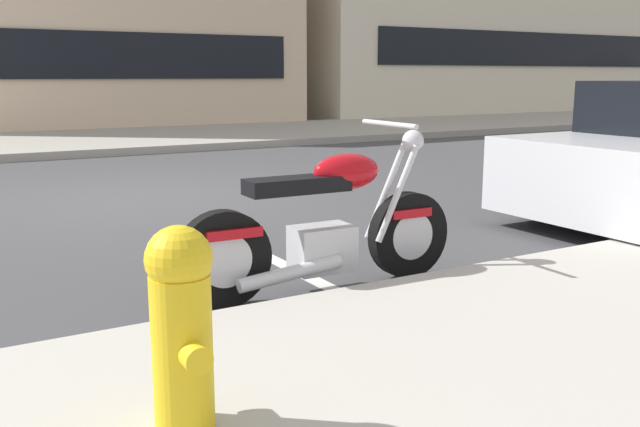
% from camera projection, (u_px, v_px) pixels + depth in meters
% --- Properties ---
extents(ground_plane, '(260.00, 260.00, 0.00)m').
position_uv_depth(ground_plane, '(149.00, 197.00, 8.16)').
color(ground_plane, '#3D3D3F').
extents(sidewalk_far_curb, '(120.00, 5.00, 0.14)m').
position_uv_depth(sidewalk_far_curb, '(491.00, 122.00, 19.93)').
color(sidewalk_far_curb, gray).
rests_on(sidewalk_far_curb, ground).
extents(parking_stall_stripe, '(0.12, 2.20, 0.01)m').
position_uv_depth(parking_stall_stripe, '(309.00, 277.00, 4.94)').
color(parking_stall_stripe, silver).
rests_on(parking_stall_stripe, ground).
extents(parked_motorcycle, '(1.99, 0.62, 1.10)m').
position_uv_depth(parked_motorcycle, '(325.00, 229.00, 4.57)').
color(parked_motorcycle, black).
rests_on(parked_motorcycle, ground).
extents(fire_hydrant, '(0.24, 0.36, 0.75)m').
position_uv_depth(fire_hydrant, '(181.00, 323.00, 2.50)').
color(fire_hydrant, gold).
rests_on(fire_hydrant, sidewalk_near_curb).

